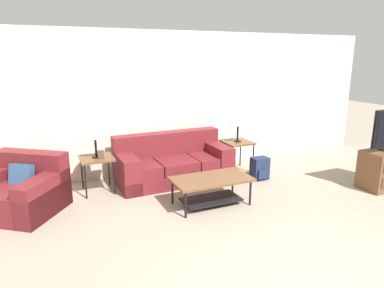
{
  "coord_description": "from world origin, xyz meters",
  "views": [
    {
      "loc": [
        -2.19,
        -1.87,
        2.14
      ],
      "look_at": [
        -0.07,
        2.92,
        0.8
      ],
      "focal_mm": 32.0,
      "sensor_mm": 36.0,
      "label": 1
    }
  ],
  "objects_px": {
    "side_table_left": "(97,161)",
    "backpack": "(260,168)",
    "coffee_table": "(211,185)",
    "table_lamp_left": "(95,132)",
    "side_table_right": "(237,144)",
    "couch": "(173,164)",
    "armchair": "(20,192)",
    "table_lamp_right": "(238,120)"
  },
  "relations": [
    {
      "from": "side_table_left",
      "to": "table_lamp_left",
      "type": "distance_m",
      "value": 0.48
    },
    {
      "from": "table_lamp_right",
      "to": "couch",
      "type": "bearing_deg",
      "value": 179.46
    },
    {
      "from": "armchair",
      "to": "table_lamp_right",
      "type": "height_order",
      "value": "table_lamp_right"
    },
    {
      "from": "couch",
      "to": "table_lamp_left",
      "type": "bearing_deg",
      "value": -179.46
    },
    {
      "from": "couch",
      "to": "side_table_right",
      "type": "distance_m",
      "value": 1.33
    },
    {
      "from": "side_table_left",
      "to": "backpack",
      "type": "relative_size",
      "value": 1.47
    },
    {
      "from": "armchair",
      "to": "side_table_right",
      "type": "distance_m",
      "value": 3.75
    },
    {
      "from": "armchair",
      "to": "side_table_right",
      "type": "xyz_separation_m",
      "value": [
        3.73,
        0.3,
        0.23
      ]
    },
    {
      "from": "side_table_left",
      "to": "side_table_right",
      "type": "bearing_deg",
      "value": 0.0
    },
    {
      "from": "coffee_table",
      "to": "backpack",
      "type": "relative_size",
      "value": 2.92
    },
    {
      "from": "table_lamp_left",
      "to": "coffee_table",
      "type": "bearing_deg",
      "value": -39.59
    },
    {
      "from": "table_lamp_left",
      "to": "backpack",
      "type": "distance_m",
      "value": 2.92
    },
    {
      "from": "couch",
      "to": "coffee_table",
      "type": "xyz_separation_m",
      "value": [
        0.15,
        -1.21,
        0.01
      ]
    },
    {
      "from": "couch",
      "to": "coffee_table",
      "type": "height_order",
      "value": "couch"
    },
    {
      "from": "table_lamp_left",
      "to": "backpack",
      "type": "bearing_deg",
      "value": -11.6
    },
    {
      "from": "backpack",
      "to": "armchair",
      "type": "bearing_deg",
      "value": 176.14
    },
    {
      "from": "armchair",
      "to": "side_table_right",
      "type": "relative_size",
      "value": 2.51
    },
    {
      "from": "backpack",
      "to": "table_lamp_right",
      "type": "bearing_deg",
      "value": 104.01
    },
    {
      "from": "coffee_table",
      "to": "backpack",
      "type": "distance_m",
      "value": 1.45
    },
    {
      "from": "coffee_table",
      "to": "side_table_left",
      "type": "distance_m",
      "value": 1.89
    },
    {
      "from": "side_table_right",
      "to": "table_lamp_right",
      "type": "distance_m",
      "value": 0.48
    },
    {
      "from": "coffee_table",
      "to": "table_lamp_right",
      "type": "relative_size",
      "value": 2.13
    },
    {
      "from": "armchair",
      "to": "coffee_table",
      "type": "relative_size",
      "value": 1.26
    },
    {
      "from": "coffee_table",
      "to": "table_lamp_right",
      "type": "xyz_separation_m",
      "value": [
        1.16,
        1.2,
        0.69
      ]
    },
    {
      "from": "backpack",
      "to": "side_table_right",
      "type": "bearing_deg",
      "value": 104.01
    },
    {
      "from": "table_lamp_right",
      "to": "table_lamp_left",
      "type": "bearing_deg",
      "value": 180.0
    },
    {
      "from": "side_table_right",
      "to": "table_lamp_left",
      "type": "bearing_deg",
      "value": 180.0
    },
    {
      "from": "armchair",
      "to": "backpack",
      "type": "height_order",
      "value": "armchair"
    },
    {
      "from": "armchair",
      "to": "table_lamp_right",
      "type": "xyz_separation_m",
      "value": [
        3.73,
        0.3,
        0.71
      ]
    },
    {
      "from": "couch",
      "to": "side_table_right",
      "type": "bearing_deg",
      "value": -0.54
    },
    {
      "from": "side_table_left",
      "to": "armchair",
      "type": "bearing_deg",
      "value": -164.9
    },
    {
      "from": "backpack",
      "to": "couch",
      "type": "bearing_deg",
      "value": 158.25
    },
    {
      "from": "couch",
      "to": "side_table_left",
      "type": "distance_m",
      "value": 1.32
    },
    {
      "from": "side_table_right",
      "to": "coffee_table",
      "type": "bearing_deg",
      "value": -134.09
    },
    {
      "from": "table_lamp_right",
      "to": "side_table_left",
      "type": "bearing_deg",
      "value": -180.0
    },
    {
      "from": "couch",
      "to": "armchair",
      "type": "distance_m",
      "value": 2.45
    },
    {
      "from": "side_table_left",
      "to": "table_lamp_right",
      "type": "relative_size",
      "value": 1.07
    },
    {
      "from": "table_lamp_left",
      "to": "table_lamp_right",
      "type": "xyz_separation_m",
      "value": [
        2.61,
        0.0,
        0.0
      ]
    },
    {
      "from": "table_lamp_left",
      "to": "side_table_right",
      "type": "bearing_deg",
      "value": -0.0
    },
    {
      "from": "side_table_left",
      "to": "side_table_right",
      "type": "xyz_separation_m",
      "value": [
        2.61,
        0.0,
        0.0
      ]
    },
    {
      "from": "table_lamp_left",
      "to": "table_lamp_right",
      "type": "bearing_deg",
      "value": 0.0
    },
    {
      "from": "side_table_right",
      "to": "side_table_left",
      "type": "bearing_deg",
      "value": 180.0
    }
  ]
}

